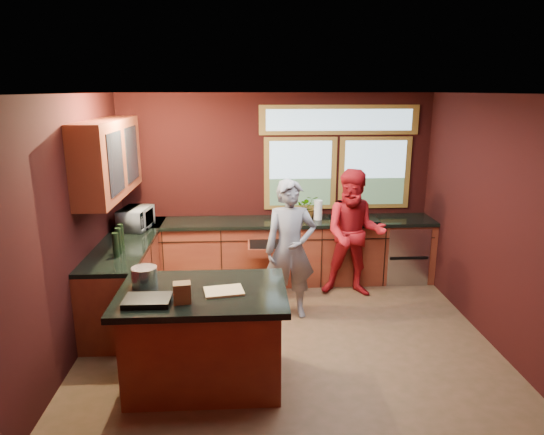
{
  "coord_description": "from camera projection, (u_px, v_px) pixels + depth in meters",
  "views": [
    {
      "loc": [
        -0.46,
        -4.98,
        2.74
      ],
      "look_at": [
        -0.15,
        0.4,
        1.31
      ],
      "focal_mm": 32.0,
      "sensor_mm": 36.0,
      "label": 1
    }
  ],
  "objects": [
    {
      "name": "floor",
      "position": [
        287.0,
        337.0,
        5.53
      ],
      "size": [
        4.5,
        4.5,
        0.0
      ],
      "primitive_type": "plane",
      "color": "brown",
      "rests_on": "ground"
    },
    {
      "name": "room_shell",
      "position": [
        232.0,
        177.0,
        5.35
      ],
      "size": [
        4.52,
        4.02,
        2.71
      ],
      "color": "black",
      "rests_on": "ground"
    },
    {
      "name": "paper_bag",
      "position": [
        182.0,
        293.0,
        4.19
      ],
      "size": [
        0.17,
        0.14,
        0.18
      ],
      "primitive_type": "cube",
      "rotation": [
        0.0,
        0.0,
        0.14
      ],
      "color": "brown",
      "rests_on": "island"
    },
    {
      "name": "cutting_board",
      "position": [
        224.0,
        291.0,
        4.42
      ],
      "size": [
        0.39,
        0.31,
        0.02
      ],
      "primitive_type": "cube",
      "rotation": [
        0.0,
        0.0,
        0.18
      ],
      "color": "tan",
      "rests_on": "island"
    },
    {
      "name": "stock_pot",
      "position": [
        144.0,
        276.0,
        4.56
      ],
      "size": [
        0.24,
        0.24,
        0.18
      ],
      "primitive_type": "cylinder",
      "color": "#B4B3B8",
      "rests_on": "island"
    },
    {
      "name": "back_counter",
      "position": [
        291.0,
        251.0,
        7.06
      ],
      "size": [
        4.5,
        0.64,
        0.93
      ],
      "color": "maroon",
      "rests_on": "floor"
    },
    {
      "name": "potted_plant",
      "position": [
        308.0,
        207.0,
        6.96
      ],
      "size": [
        0.31,
        0.27,
        0.35
      ],
      "primitive_type": "imported",
      "color": "#999999",
      "rests_on": "back_counter"
    },
    {
      "name": "microwave",
      "position": [
        136.0,
        219.0,
        6.45
      ],
      "size": [
        0.43,
        0.57,
        0.29
      ],
      "primitive_type": "imported",
      "rotation": [
        0.0,
        0.0,
        1.42
      ],
      "color": "#999999",
      "rests_on": "left_counter"
    },
    {
      "name": "person_grey",
      "position": [
        290.0,
        250.0,
        5.87
      ],
      "size": [
        0.65,
        0.44,
        1.72
      ],
      "primitive_type": "imported",
      "rotation": [
        0.0,
        0.0,
        0.05
      ],
      "color": "slate",
      "rests_on": "floor"
    },
    {
      "name": "black_tray",
      "position": [
        148.0,
        300.0,
        4.19
      ],
      "size": [
        0.4,
        0.28,
        0.05
      ],
      "primitive_type": "cube",
      "rotation": [
        0.0,
        0.0,
        -0.01
      ],
      "color": "black",
      "rests_on": "island"
    },
    {
      "name": "island",
      "position": [
        204.0,
        336.0,
        4.58
      ],
      "size": [
        1.55,
        1.05,
        0.95
      ],
      "color": "maroon",
      "rests_on": "floor"
    },
    {
      "name": "person_red",
      "position": [
        354.0,
        234.0,
        6.48
      ],
      "size": [
        0.95,
        0.81,
        1.74
      ],
      "primitive_type": "imported",
      "rotation": [
        0.0,
        0.0,
        -0.19
      ],
      "color": "#A7131A",
      "rests_on": "floor"
    },
    {
      "name": "left_counter",
      "position": [
        128.0,
        275.0,
        6.12
      ],
      "size": [
        0.64,
        2.3,
        0.93
      ],
      "color": "maroon",
      "rests_on": "floor"
    },
    {
      "name": "paper_towel",
      "position": [
        318.0,
        210.0,
        6.93
      ],
      "size": [
        0.12,
        0.12,
        0.28
      ],
      "primitive_type": "cylinder",
      "color": "white",
      "rests_on": "back_counter"
    }
  ]
}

